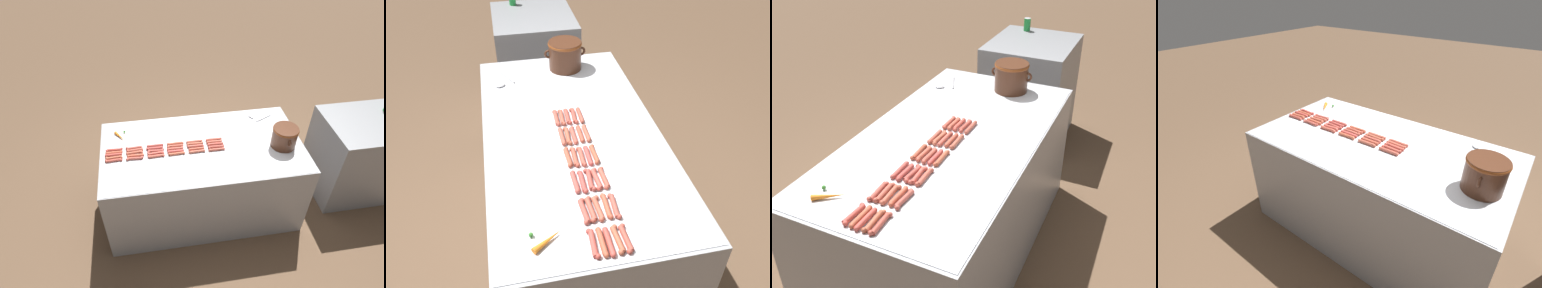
% 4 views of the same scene
% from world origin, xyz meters
% --- Properties ---
extents(ground_plane, '(20.00, 20.00, 0.00)m').
position_xyz_m(ground_plane, '(0.00, 0.00, 0.00)').
color(ground_plane, brown).
extents(griddle_counter, '(1.08, 2.04, 0.92)m').
position_xyz_m(griddle_counter, '(0.00, 0.00, 0.46)').
color(griddle_counter, '#9EA0A5').
rests_on(griddle_counter, ground_plane).
extents(hot_dog_0, '(0.04, 0.17, 0.03)m').
position_xyz_m(hot_dog_0, '(-0.07, -0.88, 0.94)').
color(hot_dog_0, '#B9453C').
rests_on(hot_dog_0, griddle_counter).
extents(hot_dog_1, '(0.04, 0.17, 0.03)m').
position_xyz_m(hot_dog_1, '(-0.07, -0.68, 0.94)').
color(hot_dog_1, '#AC493E').
rests_on(hot_dog_1, griddle_counter).
extents(hot_dog_2, '(0.03, 0.17, 0.03)m').
position_xyz_m(hot_dog_2, '(-0.07, -0.47, 0.94)').
color(hot_dog_2, '#B14941').
rests_on(hot_dog_2, griddle_counter).
extents(hot_dog_3, '(0.03, 0.17, 0.03)m').
position_xyz_m(hot_dog_3, '(-0.07, -0.27, 0.94)').
color(hot_dog_3, '#AA4D38').
rests_on(hot_dog_3, griddle_counter).
extents(hot_dog_4, '(0.03, 0.17, 0.03)m').
position_xyz_m(hot_dog_4, '(-0.07, -0.07, 0.94)').
color(hot_dog_4, '#AD5141').
rests_on(hot_dog_4, griddle_counter).
extents(hot_dog_5, '(0.03, 0.17, 0.03)m').
position_xyz_m(hot_dog_5, '(-0.07, 0.13, 0.94)').
color(hot_dog_5, '#B04C3E').
rests_on(hot_dog_5, griddle_counter).
extents(hot_dog_6, '(0.03, 0.17, 0.03)m').
position_xyz_m(hot_dog_6, '(-0.03, -0.88, 0.94)').
color(hot_dog_6, '#B25138').
rests_on(hot_dog_6, griddle_counter).
extents(hot_dog_7, '(0.04, 0.17, 0.03)m').
position_xyz_m(hot_dog_7, '(-0.04, -0.68, 0.94)').
color(hot_dog_7, '#AF4E3E').
rests_on(hot_dog_7, griddle_counter).
extents(hot_dog_8, '(0.03, 0.17, 0.03)m').
position_xyz_m(hot_dog_8, '(-0.03, -0.48, 0.94)').
color(hot_dog_8, '#B0453E').
rests_on(hot_dog_8, griddle_counter).
extents(hot_dog_9, '(0.03, 0.17, 0.03)m').
position_xyz_m(hot_dog_9, '(-0.03, -0.27, 0.94)').
color(hot_dog_9, '#B44E3C').
rests_on(hot_dog_9, griddle_counter).
extents(hot_dog_10, '(0.04, 0.17, 0.03)m').
position_xyz_m(hot_dog_10, '(-0.04, -0.08, 0.94)').
color(hot_dog_10, '#AB533D').
rests_on(hot_dog_10, griddle_counter).
extents(hot_dog_11, '(0.03, 0.17, 0.03)m').
position_xyz_m(hot_dog_11, '(-0.04, 0.13, 0.94)').
color(hot_dog_11, '#B1513F').
rests_on(hot_dog_11, griddle_counter).
extents(hot_dog_12, '(0.03, 0.17, 0.03)m').
position_xyz_m(hot_dog_12, '(0.00, -0.89, 0.94)').
color(hot_dog_12, '#B6453C').
rests_on(hot_dog_12, griddle_counter).
extents(hot_dog_13, '(0.04, 0.17, 0.03)m').
position_xyz_m(hot_dog_13, '(0.00, -0.68, 0.94)').
color(hot_dog_13, '#B1523E').
rests_on(hot_dog_13, griddle_counter).
extents(hot_dog_14, '(0.04, 0.17, 0.03)m').
position_xyz_m(hot_dog_14, '(0.01, -0.47, 0.94)').
color(hot_dog_14, '#AB473E').
rests_on(hot_dog_14, griddle_counter).
extents(hot_dog_15, '(0.03, 0.17, 0.03)m').
position_xyz_m(hot_dog_15, '(0.01, -0.28, 0.94)').
color(hot_dog_15, '#AE4E3F').
rests_on(hot_dog_15, griddle_counter).
extents(hot_dog_16, '(0.03, 0.17, 0.03)m').
position_xyz_m(hot_dog_16, '(0.00, -0.07, 0.94)').
color(hot_dog_16, '#B34F41').
rests_on(hot_dog_16, griddle_counter).
extents(hot_dog_17, '(0.03, 0.17, 0.03)m').
position_xyz_m(hot_dog_17, '(0.00, 0.13, 0.94)').
color(hot_dog_17, '#B6493D').
rests_on(hot_dog_17, griddle_counter).
extents(hot_dog_18, '(0.04, 0.17, 0.03)m').
position_xyz_m(hot_dog_18, '(0.04, -0.88, 0.94)').
color(hot_dog_18, '#AC543A').
rests_on(hot_dog_18, griddle_counter).
extents(hot_dog_19, '(0.03, 0.17, 0.03)m').
position_xyz_m(hot_dog_19, '(0.04, -0.67, 0.94)').
color(hot_dog_19, '#B85039').
rests_on(hot_dog_19, griddle_counter).
extents(hot_dog_20, '(0.04, 0.17, 0.03)m').
position_xyz_m(hot_dog_20, '(0.04, -0.48, 0.94)').
color(hot_dog_20, '#B84D42').
rests_on(hot_dog_20, griddle_counter).
extents(hot_dog_21, '(0.03, 0.17, 0.03)m').
position_xyz_m(hot_dog_21, '(0.04, -0.28, 0.94)').
color(hot_dog_21, '#B84641').
rests_on(hot_dog_21, griddle_counter).
extents(hot_dog_22, '(0.03, 0.17, 0.03)m').
position_xyz_m(hot_dog_22, '(0.04, -0.07, 0.94)').
color(hot_dog_22, '#B14C39').
rests_on(hot_dog_22, griddle_counter).
extents(hot_dog_23, '(0.04, 0.17, 0.03)m').
position_xyz_m(hot_dog_23, '(0.04, 0.13, 0.94)').
color(hot_dog_23, '#AB483B').
rests_on(hot_dog_23, griddle_counter).
extents(hot_dog_24, '(0.04, 0.17, 0.03)m').
position_xyz_m(hot_dog_24, '(0.08, -0.88, 0.94)').
color(hot_dog_24, '#B1473A').
rests_on(hot_dog_24, griddle_counter).
extents(hot_dog_25, '(0.04, 0.17, 0.03)m').
position_xyz_m(hot_dog_25, '(0.08, -0.68, 0.94)').
color(hot_dog_25, '#AF4C3F').
rests_on(hot_dog_25, griddle_counter).
extents(hot_dog_26, '(0.03, 0.17, 0.03)m').
position_xyz_m(hot_dog_26, '(0.08, -0.47, 0.94)').
color(hot_dog_26, '#B74F3F').
rests_on(hot_dog_26, griddle_counter).
extents(hot_dog_27, '(0.03, 0.17, 0.03)m').
position_xyz_m(hot_dog_27, '(0.08, -0.27, 0.94)').
color(hot_dog_27, '#B15138').
rests_on(hot_dog_27, griddle_counter).
extents(hot_dog_28, '(0.03, 0.17, 0.03)m').
position_xyz_m(hot_dog_28, '(0.08, -0.07, 0.94)').
color(hot_dog_28, '#AE533F').
rests_on(hot_dog_28, griddle_counter).
extents(hot_dog_29, '(0.03, 0.17, 0.03)m').
position_xyz_m(hot_dog_29, '(0.08, 0.13, 0.94)').
color(hot_dog_29, '#AC4E3E').
rests_on(hot_dog_29, griddle_counter).
extents(bean_pot, '(0.32, 0.26, 0.22)m').
position_xyz_m(bean_pot, '(0.11, 0.80, 1.04)').
color(bean_pot, '#472616').
rests_on(bean_pot, griddle_counter).
extents(serving_spoon, '(0.15, 0.26, 0.02)m').
position_xyz_m(serving_spoon, '(-0.38, 0.67, 0.93)').
color(serving_spoon, '#B7B7BC').
rests_on(serving_spoon, griddle_counter).
extents(carrot, '(0.16, 0.12, 0.03)m').
position_xyz_m(carrot, '(-0.27, -0.82, 0.94)').
color(carrot, orange).
rests_on(carrot, griddle_counter).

